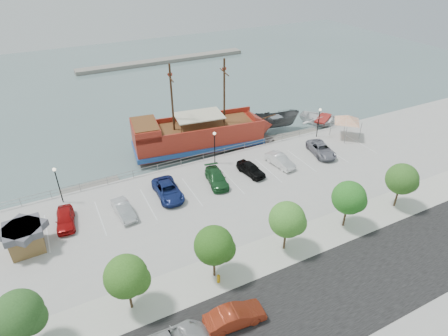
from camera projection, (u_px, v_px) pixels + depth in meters
name	position (u px, v px, depth m)	size (l,w,h in m)	color
ground	(240.00, 197.00, 42.48)	(160.00, 160.00, 0.00)	slate
street	(337.00, 292.00, 29.82)	(100.00, 8.00, 0.04)	black
sidewalk	(293.00, 245.00, 34.37)	(100.00, 4.00, 0.05)	beige
seawall_railing	(210.00, 155.00, 47.60)	(50.00, 0.06, 1.00)	gray
far_shore	(164.00, 61.00, 87.83)	(40.00, 3.00, 0.80)	gray
pirate_ship	(208.00, 134.00, 51.25)	(20.48, 7.99, 12.77)	#9F281A
patrol_boat	(275.00, 122.00, 56.34)	(2.67, 7.09, 2.74)	#484A4B
speedboat	(323.00, 120.00, 58.37)	(5.10, 7.14, 1.48)	white
dock_west	(91.00, 188.00, 43.64)	(6.73, 1.92, 0.38)	slate
dock_mid	(255.00, 146.00, 52.22)	(7.55, 2.16, 0.43)	#67635E
dock_east	(296.00, 136.00, 54.97)	(7.66, 2.19, 0.44)	slate
shed	(25.00, 237.00, 33.27)	(3.21, 3.21, 2.55)	brown
canopy_tent	(348.00, 115.00, 51.27)	(4.83, 4.83, 3.82)	slate
street_sedan	(235.00, 316.00, 27.03)	(1.58, 4.54, 1.50)	maroon
fire_hydrant	(218.00, 278.00, 30.44)	(0.29, 0.29, 0.83)	#C38A0C
lamp_post_left	(57.00, 179.00, 38.41)	(0.36, 0.36, 4.28)	black
lamp_post_mid	(215.00, 142.00, 45.34)	(0.36, 0.36, 4.28)	black
lamp_post_right	(319.00, 118.00, 51.51)	(0.36, 0.36, 4.28)	black
tree_a	(21.00, 315.00, 24.17)	(3.30, 3.20, 5.00)	#473321
tree_b	(128.00, 277.00, 26.86)	(3.30, 3.20, 5.00)	#473321
tree_c	(216.00, 246.00, 29.56)	(3.30, 3.20, 5.00)	#473321
tree_d	(289.00, 220.00, 32.26)	(3.30, 3.20, 5.00)	#473321
tree_e	(350.00, 198.00, 34.95)	(3.30, 3.20, 5.00)	#473321
tree_f	(403.00, 180.00, 37.65)	(3.30, 3.20, 5.00)	#473321
parked_car_a	(65.00, 219.00, 36.47)	(1.68, 4.17, 1.42)	#A70E0E
parked_car_b	(124.00, 210.00, 37.75)	(1.42, 4.08, 1.34)	#BBBCBF
parked_car_c	(168.00, 190.00, 40.52)	(2.45, 5.30, 1.47)	navy
parked_car_d	(216.00, 178.00, 42.67)	(1.94, 4.77, 1.38)	#1C4F26
parked_car_e	(251.00, 169.00, 44.33)	(1.65, 4.11, 1.40)	black
parked_car_f	(280.00, 161.00, 45.99)	(1.49, 4.28, 1.41)	silver
parked_car_g	(321.00, 149.00, 48.43)	(2.32, 5.03, 1.40)	gray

